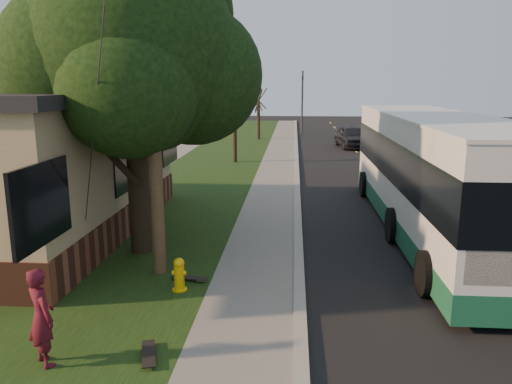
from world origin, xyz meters
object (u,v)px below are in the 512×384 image
fire_hydrant (179,274)px  distant_car (352,137)px  utility_pole (151,76)px  traffic_signal (302,99)px  dumpster (59,198)px  skateboarder (41,317)px  skateboard_main (149,354)px  leafy_tree (135,55)px  transit_bus (435,171)px  skateboard_spare (190,278)px  bare_tree_near (235,125)px  bare_tree_far (259,115)px

fire_hydrant → distant_car: bearing=75.8°
utility_pole → distant_car: 26.00m
traffic_signal → dumpster: size_ratio=3.41×
skateboarder → dumpster: bearing=-25.1°
utility_pole → skateboard_main: utility_pole is taller
traffic_signal → leafy_tree: bearing=-98.5°
traffic_signal → skateboard_main: bearing=-94.7°
transit_bus → skateboard_spare: (-6.57, -4.50, -1.77)m
utility_pole → distant_car: (7.21, 24.68, -3.85)m
fire_hydrant → utility_pole: bearing=125.4°
distant_car → bare_tree_near: bearing=-140.7°
fire_hydrant → skateboard_main: fire_hydrant is taller
utility_pole → dumpster: 7.79m
leafy_tree → dumpster: bearing=140.7°
traffic_signal → skateboard_spare: 33.71m
dumpster → distant_car: distant_car is taller
utility_pole → distant_car: size_ratio=1.99×
bare_tree_far → skateboarder: (-1.10, -33.02, -1.13)m
fire_hydrant → skateboard_spare: size_ratio=0.85×
fire_hydrant → distant_car: distant_car is taller
skateboard_main → fire_hydrant: bearing=92.1°
utility_pole → dumpster: size_ratio=5.62×
bare_tree_far → bare_tree_near: bearing=-92.4°
bare_tree_near → skateboard_spare: (1.00, -17.44, -2.02)m
utility_pole → transit_bus: bearing=28.9°
skateboarder → skateboard_main: 1.79m
skateboarder → dumpster: 9.66m
bare_tree_far → skateboarder: 33.06m
distant_car → dumpster: bearing=-127.7°
fire_hydrant → bare_tree_near: (-0.90, 18.00, 1.72)m
leafy_tree → skateboarder: 7.11m
traffic_signal → skateboard_spare: traffic_signal is taller
transit_bus → skateboarder: 11.53m
bare_tree_near → bare_tree_far: 12.01m
transit_bus → skateboard_spare: 8.15m
leafy_tree → skateboard_main: (1.67, -5.37, -5.04)m
skateboard_main → skateboard_spare: size_ratio=1.02×
bare_tree_near → traffic_signal: traffic_signal is taller
fire_hydrant → transit_bus: bearing=37.2°
leafy_tree → traffic_signal: 31.76m
fire_hydrant → traffic_signal: traffic_signal is taller
fire_hydrant → utility_pole: (-0.71, 0.99, 4.20)m
fire_hydrant → bare_tree_near: bearing=92.9°
transit_bus → bare_tree_near: bearing=120.3°
skateboard_main → dumpster: size_ratio=0.55×
skateboard_spare → dumpster: (-5.52, 5.24, 0.58)m
traffic_signal → distant_car: size_ratio=1.21×
fire_hydrant → transit_bus: (6.67, 5.06, 1.47)m
bare_tree_near → distant_car: bearing=46.0°
fire_hydrant → bare_tree_far: (-0.40, 30.00, 1.57)m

